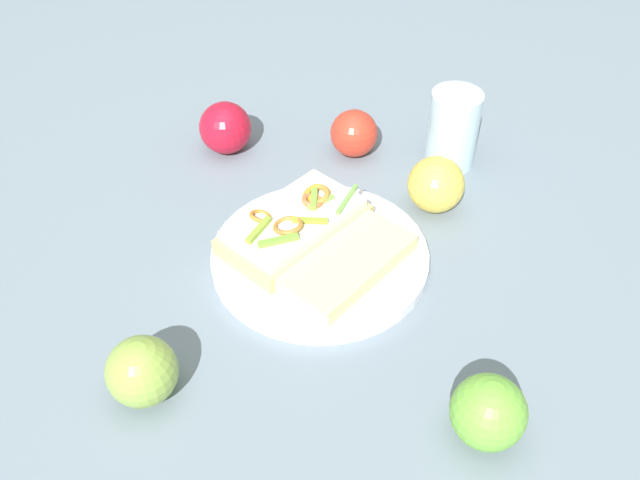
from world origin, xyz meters
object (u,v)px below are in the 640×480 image
apple_1 (488,412)px  drinking_glass (453,129)px  bread_slice_side (347,262)px  apple_0 (436,185)px  apple_3 (225,128)px  sandwich (295,225)px  plate (320,257)px  apple_2 (142,371)px  apple_4 (354,133)px

apple_1 → drinking_glass: bearing=110.9°
bread_slice_side → apple_0: size_ratio=2.21×
bread_slice_side → apple_0: 0.18m
apple_3 → apple_1: bearing=-34.0°
apple_1 → apple_3: (-0.47, 0.31, 0.00)m
sandwich → apple_0: bearing=-24.9°
plate → drinking_glass: (0.08, 0.26, 0.05)m
plate → apple_2: size_ratio=3.65×
apple_0 → apple_3: 0.32m
sandwich → plate: bearing=-91.0°
drinking_glass → apple_0: bearing=-84.3°
bread_slice_side → plate: bearing=88.4°
sandwich → apple_4: size_ratio=2.99×
drinking_glass → apple_3: bearing=-161.3°
apple_1 → drinking_glass: size_ratio=0.66×
apple_2 → drinking_glass: 0.54m
plate → apple_1: (0.24, -0.16, 0.03)m
plate → bread_slice_side: size_ratio=1.60×
bread_slice_side → drinking_glass: 0.28m
apple_0 → apple_2: (-0.18, -0.41, -0.00)m
bread_slice_side → apple_3: 0.31m
apple_0 → apple_3: same height
plate → drinking_glass: 0.28m
apple_1 → sandwich: bearing=149.2°
apple_1 → apple_2: 0.34m
bread_slice_side → apple_2: bearing=169.4°
bread_slice_side → drinking_glass: size_ratio=1.48×
bread_slice_side → apple_3: apple_3 is taller
bread_slice_side → drinking_glass: (0.04, 0.28, 0.03)m
sandwich → bread_slice_side: bearing=-90.5°
apple_0 → apple_4: apple_0 is taller
apple_4 → drinking_glass: size_ratio=0.61×
apple_3 → apple_4: 0.19m
sandwich → apple_4: (-0.01, 0.21, 0.00)m
sandwich → bread_slice_side: sandwich is taller
apple_3 → sandwich: bearing=-38.7°
apple_2 → apple_4: 0.48m
sandwich → apple_3: (-0.18, 0.15, 0.00)m
plate → apple_0: 0.19m
plate → sandwich: size_ratio=1.30×
sandwich → apple_0: apple_0 is taller
apple_1 → bread_slice_side: bearing=145.2°
bread_slice_side → apple_1: size_ratio=2.24×
bread_slice_side → apple_2: size_ratio=2.27×
apple_2 → plate: bearing=71.8°
bread_slice_side → apple_0: bearing=-1.0°
plate → apple_3: bearing=144.3°
apple_1 → apple_2: size_ratio=1.01×
bread_slice_side → drinking_glass: drinking_glass is taller
drinking_glass → apple_4: bearing=-165.2°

